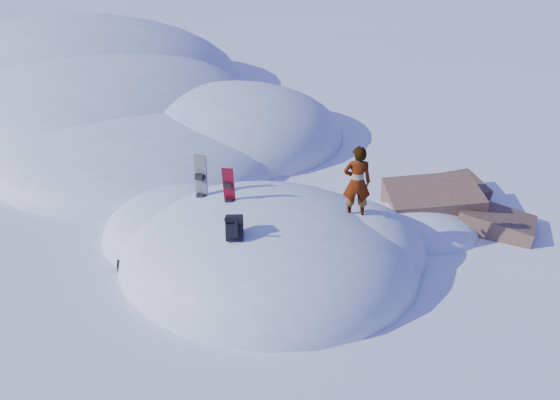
% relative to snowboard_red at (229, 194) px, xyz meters
% --- Properties ---
extents(ground, '(120.00, 120.00, 0.00)m').
position_rel_snowboard_red_xyz_m(ground, '(0.88, -0.02, -1.61)').
color(ground, white).
rests_on(ground, ground).
extents(snow_mound, '(8.00, 6.00, 3.00)m').
position_rel_snowboard_red_xyz_m(snow_mound, '(0.71, 0.21, -1.61)').
color(snow_mound, white).
rests_on(snow_mound, ground).
extents(snow_ridge, '(21.50, 18.50, 6.40)m').
position_rel_snowboard_red_xyz_m(snow_ridge, '(-9.55, 9.82, -1.61)').
color(snow_ridge, white).
rests_on(snow_ridge, ground).
extents(rock_outcrop, '(4.68, 4.41, 1.68)m').
position_rel_snowboard_red_xyz_m(rock_outcrop, '(4.60, 2.98, -1.59)').
color(rock_outcrop, brown).
rests_on(rock_outcrop, ground).
extents(snowboard_red, '(0.28, 0.24, 1.38)m').
position_rel_snowboard_red_xyz_m(snowboard_red, '(0.00, 0.00, 0.00)').
color(snowboard_red, red).
rests_on(snowboard_red, snow_mound).
extents(snowboard_dark, '(0.32, 0.21, 1.68)m').
position_rel_snowboard_red_xyz_m(snowboard_dark, '(-0.83, 0.36, -0.13)').
color(snowboard_dark, black).
rests_on(snowboard_dark, snow_mound).
extents(backpack, '(0.44, 0.49, 0.59)m').
position_rel_snowboard_red_xyz_m(backpack, '(0.58, -1.31, -0.05)').
color(backpack, black).
rests_on(backpack, snow_mound).
extents(gear_pile, '(0.95, 0.75, 0.25)m').
position_rel_snowboard_red_xyz_m(gear_pile, '(-1.98, -0.96, -1.49)').
color(gear_pile, black).
rests_on(gear_pile, ground).
extents(person, '(0.69, 0.54, 1.68)m').
position_rel_snowboard_red_xyz_m(person, '(2.76, 0.56, 0.39)').
color(person, slate).
rests_on(person, snow_mound).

